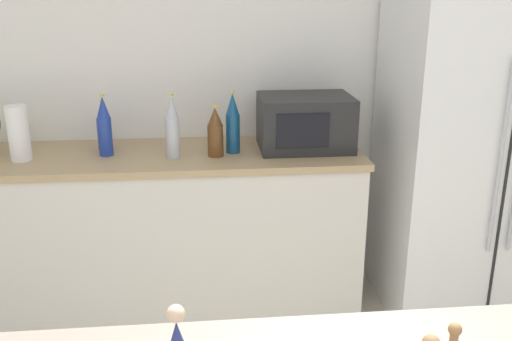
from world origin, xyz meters
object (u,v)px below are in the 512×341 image
object	(u,v)px
paper_towel_roll	(19,133)
back_bottle_0	(172,128)
back_bottle_3	(233,124)
back_bottle_2	(215,132)
wise_man_figurine_crimson	(177,339)
back_bottle_1	(104,126)
back_bottle_4	(104,127)
microwave	(305,122)
refrigerator	(473,154)

from	to	relation	value
paper_towel_roll	back_bottle_0	distance (m)	0.75
paper_towel_roll	back_bottle_3	xyz separation A→B (m)	(1.05, 0.03, 0.02)
back_bottle_2	wise_man_figurine_crimson	size ratio (longest dim) A/B	1.80
back_bottle_1	back_bottle_2	xyz separation A→B (m)	(0.58, -0.18, -0.00)
back_bottle_3	back_bottle_4	distance (m)	0.65
microwave	back_bottle_0	distance (m)	0.70
microwave	wise_man_figurine_crimson	bearing A→B (deg)	-108.28
paper_towel_roll	back_bottle_1	bearing A→B (deg)	22.39
microwave	back_bottle_4	bearing A→B (deg)	-178.00
microwave	back_bottle_3	bearing A→B (deg)	-173.19
back_bottle_0	back_bottle_1	size ratio (longest dim) A/B	1.23
microwave	wise_man_figurine_crimson	world-z (taller)	microwave
back_bottle_1	wise_man_figurine_crimson	xyz separation A→B (m)	(0.44, -1.92, -0.00)
refrigerator	back_bottle_4	world-z (taller)	refrigerator
back_bottle_1	paper_towel_roll	bearing A→B (deg)	-157.61
back_bottle_1	back_bottle_3	xyz separation A→B (m)	(0.67, -0.13, 0.03)
microwave	back_bottle_0	size ratio (longest dim) A/B	1.49
back_bottle_3	wise_man_figurine_crimson	size ratio (longest dim) A/B	2.22
refrigerator	wise_man_figurine_crimson	bearing A→B (deg)	-130.70
back_bottle_2	paper_towel_roll	bearing A→B (deg)	178.55
back_bottle_1	back_bottle_2	world-z (taller)	back_bottle_1
back_bottle_4	back_bottle_2	bearing A→B (deg)	-6.78
back_bottle_4	wise_man_figurine_crimson	size ratio (longest dim) A/B	2.17
paper_towel_roll	wise_man_figurine_crimson	xyz separation A→B (m)	(0.83, -1.76, -0.02)
paper_towel_roll	back_bottle_0	xyz separation A→B (m)	(0.75, -0.03, 0.02)
microwave	back_bottle_2	size ratio (longest dim) A/B	1.85
microwave	back_bottle_1	distance (m)	1.05
refrigerator	back_bottle_0	size ratio (longest dim) A/B	5.32
refrigerator	microwave	bearing A→B (deg)	174.30
back_bottle_2	back_bottle_4	bearing A→B (deg)	173.22
back_bottle_4	back_bottle_1	bearing A→B (deg)	100.91
back_bottle_1	wise_man_figurine_crimson	world-z (taller)	back_bottle_1
microwave	back_bottle_3	xyz separation A→B (m)	(-0.38, -0.05, 0.01)
back_bottle_0	back_bottle_3	world-z (taller)	back_bottle_0
paper_towel_roll	back_bottle_1	world-z (taller)	paper_towel_roll
back_bottle_0	back_bottle_4	size ratio (longest dim) A/B	1.03
paper_towel_roll	back_bottle_3	distance (m)	1.05
wise_man_figurine_crimson	refrigerator	bearing A→B (deg)	49.30
paper_towel_roll	back_bottle_4	bearing A→B (deg)	5.81
back_bottle_2	wise_man_figurine_crimson	xyz separation A→B (m)	(-0.13, -1.74, -0.00)
refrigerator	back_bottle_1	distance (m)	1.96
back_bottle_3	back_bottle_4	size ratio (longest dim) A/B	1.02
microwave	back_bottle_2	world-z (taller)	microwave
back_bottle_1	back_bottle_4	xyz separation A→B (m)	(0.02, -0.12, 0.02)
back_bottle_4	back_bottle_0	bearing A→B (deg)	-11.92
back_bottle_0	wise_man_figurine_crimson	xyz separation A→B (m)	(0.08, -1.73, -0.03)
back_bottle_0	back_bottle_1	distance (m)	0.41
paper_towel_roll	back_bottle_0	world-z (taller)	back_bottle_0
back_bottle_2	back_bottle_0	bearing A→B (deg)	-178.29
wise_man_figurine_crimson	back_bottle_3	bearing A→B (deg)	82.86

